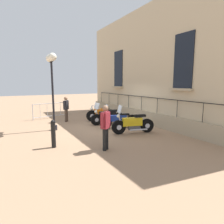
% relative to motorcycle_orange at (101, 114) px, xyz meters
% --- Properties ---
extents(ground_plane, '(60.00, 60.00, 0.00)m').
position_rel_motorcycle_orange_xyz_m(ground_plane, '(0.23, 1.68, -0.46)').
color(ground_plane, '#9E7A5B').
extents(building_facade, '(0.82, 13.01, 6.76)m').
position_rel_motorcycle_orange_xyz_m(building_facade, '(-2.28, 1.68, 2.81)').
color(building_facade, '#C6B28E').
rests_on(building_facade, ground_plane).
extents(motorcycle_orange, '(1.94, 0.76, 1.00)m').
position_rel_motorcycle_orange_xyz_m(motorcycle_orange, '(0.00, 0.00, 0.00)').
color(motorcycle_orange, black).
rests_on(motorcycle_orange, ground_plane).
extents(motorcycle_black, '(2.19, 0.70, 1.30)m').
position_rel_motorcycle_orange_xyz_m(motorcycle_black, '(0.10, 1.11, -0.00)').
color(motorcycle_black, black).
rests_on(motorcycle_black, ground_plane).
extents(motorcycle_blue, '(2.13, 0.76, 1.27)m').
position_rel_motorcycle_orange_xyz_m(motorcycle_blue, '(0.03, 2.18, -0.03)').
color(motorcycle_blue, black).
rests_on(motorcycle_blue, ground_plane).
extents(motorcycle_yellow, '(2.07, 0.78, 1.38)m').
position_rel_motorcycle_orange_xyz_m(motorcycle_yellow, '(0.03, 3.46, -0.01)').
color(motorcycle_yellow, black).
rests_on(motorcycle_yellow, ground_plane).
extents(lamppost, '(0.37, 1.07, 3.79)m').
position_rel_motorcycle_orange_xyz_m(lamppost, '(3.17, 1.00, 2.51)').
color(lamppost, black).
rests_on(lamppost, ground_plane).
extents(crowd_barrier, '(2.38, 0.50, 1.05)m').
position_rel_motorcycle_orange_xyz_m(crowd_barrier, '(2.63, -2.46, 0.10)').
color(crowd_barrier, '#B7B7BF').
rests_on(crowd_barrier, ground_plane).
extents(bollard, '(0.16, 0.16, 1.05)m').
position_rel_motorcycle_orange_xyz_m(bollard, '(3.79, 3.67, 0.07)').
color(bollard, black).
rests_on(bollard, ground_plane).
extents(pedestrian_standing, '(0.40, 0.43, 1.55)m').
position_rel_motorcycle_orange_xyz_m(pedestrian_standing, '(2.02, -0.80, 0.40)').
color(pedestrian_standing, '#47382D').
rests_on(pedestrian_standing, ground_plane).
extents(pedestrian_walking, '(0.44, 0.39, 1.63)m').
position_rel_motorcycle_orange_xyz_m(pedestrian_walking, '(2.22, 4.85, 0.45)').
color(pedestrian_walking, black).
rests_on(pedestrian_walking, ground_plane).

